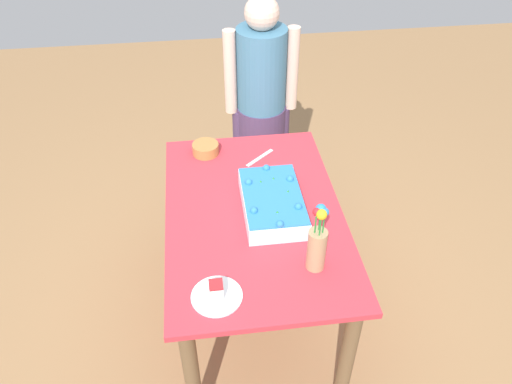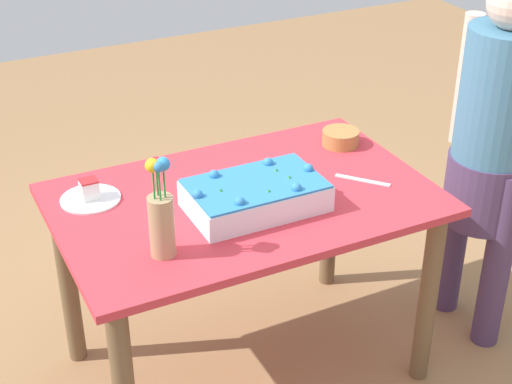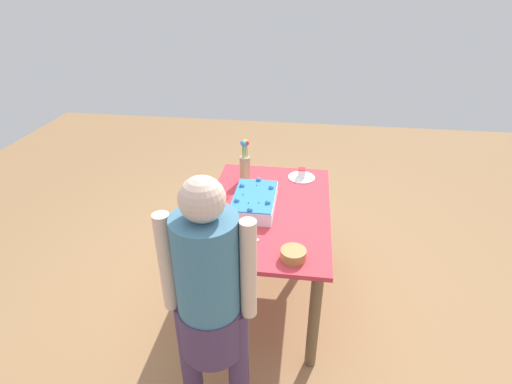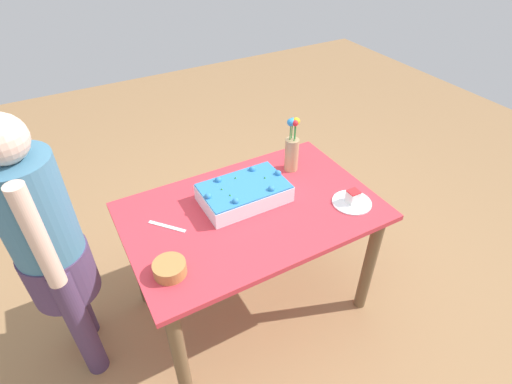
% 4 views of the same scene
% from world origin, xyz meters
% --- Properties ---
extents(ground_plane, '(8.00, 8.00, 0.00)m').
position_xyz_m(ground_plane, '(0.00, 0.00, 0.00)').
color(ground_plane, '#9B734A').
extents(dining_table, '(1.32, 0.85, 0.78)m').
position_xyz_m(dining_table, '(0.00, 0.00, 0.65)').
color(dining_table, '#CC333E').
rests_on(dining_table, ground_plane).
extents(sheet_cake, '(0.46, 0.28, 0.12)m').
position_xyz_m(sheet_cake, '(-0.00, -0.09, 0.83)').
color(sheet_cake, white).
rests_on(sheet_cake, dining_table).
extents(serving_plate_with_slice, '(0.21, 0.21, 0.08)m').
position_xyz_m(serving_plate_with_slice, '(-0.49, 0.21, 0.80)').
color(serving_plate_with_slice, white).
rests_on(serving_plate_with_slice, dining_table).
extents(cake_knife, '(0.15, 0.17, 0.00)m').
position_xyz_m(cake_knife, '(0.44, -0.09, 0.78)').
color(cake_knife, silver).
rests_on(cake_knife, dining_table).
extents(flower_vase, '(0.08, 0.08, 0.34)m').
position_xyz_m(flower_vase, '(-0.38, -0.21, 0.91)').
color(flower_vase, tan).
rests_on(flower_vase, dining_table).
extents(fruit_bowl, '(0.15, 0.15, 0.06)m').
position_xyz_m(fruit_bowl, '(0.52, 0.20, 0.81)').
color(fruit_bowl, '#AE783E').
rests_on(fruit_bowl, dining_table).
extents(person_standing, '(0.31, 0.45, 1.49)m').
position_xyz_m(person_standing, '(0.96, -0.17, 0.85)').
color(person_standing, '#4B3557').
rests_on(person_standing, ground_plane).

